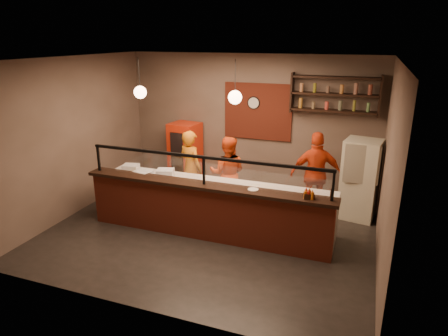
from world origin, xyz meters
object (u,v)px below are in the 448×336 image
at_px(wall_clock, 254,103).
at_px(cook_mid, 228,173).
at_px(fridge, 360,179).
at_px(cook_left, 191,169).
at_px(pizza_dough, 260,189).
at_px(pepper_mill, 331,195).
at_px(red_cooler, 185,154).
at_px(condiment_caddy, 309,196).
at_px(cook_right, 316,174).

relative_size(wall_clock, cook_mid, 0.19).
height_order(cook_mid, fridge, fridge).
relative_size(cook_left, cook_mid, 1.05).
xyz_separation_m(wall_clock, cook_left, (-0.97, -1.45, -1.26)).
height_order(wall_clock, pizza_dough, wall_clock).
relative_size(pizza_dough, pepper_mill, 2.62).
bearing_deg(cook_left, pizza_dough, 178.69).
xyz_separation_m(fridge, pizza_dough, (-1.70, -1.41, 0.09)).
bearing_deg(pizza_dough, red_cooler, 141.37).
bearing_deg(cook_mid, pepper_mill, 135.82).
relative_size(cook_mid, fridge, 0.98).
xyz_separation_m(cook_mid, condiment_caddy, (1.91, -1.42, 0.31)).
distance_m(red_cooler, pepper_mill, 4.48).
bearing_deg(pepper_mill, cook_left, 157.06).
xyz_separation_m(cook_mid, cook_right, (1.80, 0.34, 0.08)).
bearing_deg(wall_clock, pepper_mill, -52.61).
bearing_deg(pepper_mill, condiment_caddy, -174.91).
bearing_deg(cook_mid, cook_left, -6.02).
relative_size(wall_clock, condiment_caddy, 1.82).
bearing_deg(wall_clock, condiment_caddy, -57.74).
xyz_separation_m(wall_clock, condiment_caddy, (1.75, -2.78, -0.99)).
relative_size(cook_left, pepper_mill, 8.63).
bearing_deg(pizza_dough, cook_left, 155.47).
distance_m(fridge, condiment_caddy, 2.09).
bearing_deg(wall_clock, cook_left, -123.69).
bearing_deg(fridge, pizza_dough, -130.82).
height_order(fridge, pepper_mill, fridge).
distance_m(cook_left, condiment_caddy, 3.04).
bearing_deg(pizza_dough, cook_mid, 136.67).
distance_m(cook_left, cook_mid, 0.82).
xyz_separation_m(cook_left, fridge, (3.47, 0.60, -0.02)).
bearing_deg(fridge, cook_mid, -159.49).
height_order(cook_left, cook_mid, cook_left).
bearing_deg(wall_clock, cook_mid, -96.51).
bearing_deg(cook_left, fridge, -146.90).
distance_m(pizza_dough, condiment_caddy, 1.11).
distance_m(condiment_caddy, pepper_mill, 0.35).
relative_size(cook_right, condiment_caddy, 10.67).
height_order(cook_mid, pizza_dough, cook_mid).
distance_m(red_cooler, pizza_dough, 3.12).
bearing_deg(cook_right, pepper_mill, 90.21).
xyz_separation_m(wall_clock, cook_mid, (-0.15, -1.36, -1.30)).
relative_size(cook_mid, red_cooler, 1.02).
height_order(cook_right, fridge, cook_right).
height_order(cook_left, red_cooler, cook_left).
relative_size(red_cooler, pepper_mill, 8.03).
bearing_deg(cook_mid, cook_right, 178.05).
xyz_separation_m(cook_right, pizza_dough, (-0.85, -1.23, 0.02)).
xyz_separation_m(cook_right, fridge, (0.86, 0.18, -0.06)).
distance_m(cook_left, pepper_mill, 3.34).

